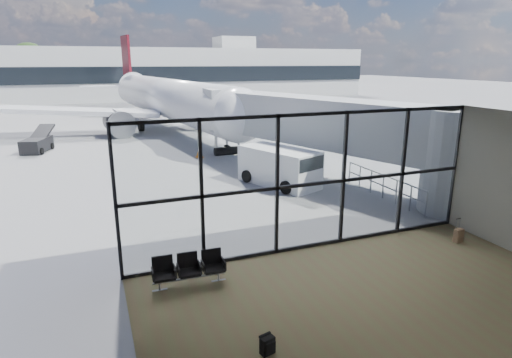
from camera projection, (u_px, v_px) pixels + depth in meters
ground at (148, 114)px, 50.24m from camera, size 220.00×220.00×0.00m
lounge_shell at (417, 221)px, 9.28m from camera, size 12.02×8.01×4.51m
glass_curtain_wall at (311, 183)px, 13.70m from camera, size 12.10×0.12×4.50m
jet_bridge at (331, 128)px, 21.63m from camera, size 8.00×16.50×4.33m
apron_railing at (383, 183)px, 19.21m from camera, size 0.06×5.46×1.11m
far_terminal at (124, 73)px, 68.66m from camera, size 80.00×12.20×11.00m
tree_5 at (30, 62)px, 72.20m from camera, size 6.27×6.27×9.03m
seating_row at (188, 268)px, 11.83m from camera, size 2.01×0.63×0.89m
backpack at (268, 345)px, 9.03m from camera, size 0.33×0.32×0.44m
suitcase at (459, 235)px, 14.61m from camera, size 0.32×0.25×0.84m
airliner at (165, 98)px, 39.14m from camera, size 29.75×34.62×8.94m
service_van at (281, 167)px, 21.26m from camera, size 3.25×4.58×1.83m
belt_loader at (37, 144)px, 29.23m from camera, size 2.18×3.72×1.62m
traffic_cone_a at (199, 152)px, 27.54m from camera, size 0.48×0.48×0.69m
traffic_cone_c at (297, 159)px, 25.75m from camera, size 0.43×0.43×0.62m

